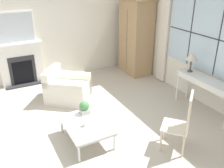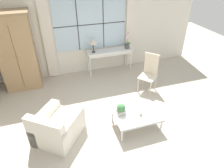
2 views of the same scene
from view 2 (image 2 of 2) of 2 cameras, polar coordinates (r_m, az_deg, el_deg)
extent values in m
plane|color=#BCB2A3|center=(4.72, 3.33, -12.57)|extent=(14.00, 14.00, 0.00)
cube|color=silver|center=(6.53, -6.10, 15.15)|extent=(7.20, 0.06, 2.80)
cube|color=silver|center=(6.45, -6.12, 16.55)|extent=(2.25, 0.01, 1.57)
cube|color=#2D2D33|center=(6.37, -9.80, 16.08)|extent=(0.02, 0.02, 1.57)
cube|color=#2D2D33|center=(6.53, -2.49, 16.91)|extent=(0.02, 0.02, 1.57)
cube|color=#2D2D33|center=(6.44, -6.11, 16.53)|extent=(2.25, 0.02, 0.02)
cube|color=silver|center=(6.37, -17.79, 12.15)|extent=(0.31, 0.06, 2.51)
cube|color=silver|center=(6.88, 5.29, 15.00)|extent=(0.31, 0.06, 2.51)
cube|color=tan|center=(6.22, -25.41, 7.97)|extent=(0.95, 0.62, 2.14)
cube|color=#977752|center=(5.90, -28.00, 17.63)|extent=(1.03, 0.68, 0.06)
cube|color=brown|center=(5.95, -25.51, 6.43)|extent=(0.01, 0.01, 1.80)
sphere|color=#997F4C|center=(5.93, -26.08, 6.68)|extent=(0.03, 0.03, 0.03)
sphere|color=#997F4C|center=(5.92, -25.14, 6.86)|extent=(0.03, 0.03, 0.03)
cube|color=white|center=(6.60, -0.71, 9.57)|extent=(1.49, 0.41, 0.03)
cube|color=white|center=(6.63, -0.71, 9.05)|extent=(1.43, 0.40, 0.10)
cylinder|color=white|center=(6.47, -6.25, 5.06)|extent=(0.04, 0.04, 0.74)
cylinder|color=white|center=(6.85, 5.42, 6.76)|extent=(0.04, 0.04, 0.74)
cylinder|color=white|center=(6.76, -6.88, 6.30)|extent=(0.04, 0.04, 0.74)
cylinder|color=white|center=(7.13, 4.38, 7.88)|extent=(0.04, 0.04, 0.74)
cylinder|color=#4C4742|center=(6.46, -5.28, 9.13)|extent=(0.12, 0.12, 0.02)
cylinder|color=#4C4742|center=(6.40, -5.35, 10.32)|extent=(0.04, 0.04, 0.27)
cone|color=beige|center=(6.32, -5.45, 12.13)|extent=(0.28, 0.28, 0.16)
cylinder|color=#4C4C51|center=(6.72, 4.32, 10.72)|extent=(0.16, 0.16, 0.15)
cylinder|color=#47844C|center=(6.63, 4.42, 12.84)|extent=(0.01, 0.01, 0.38)
cube|color=#47844C|center=(6.70, 4.74, 11.66)|extent=(0.15, 0.02, 0.09)
sphere|color=silver|center=(6.62, 4.16, 13.00)|extent=(0.09, 0.09, 0.09)
sphere|color=silver|center=(6.61, 4.42, 13.59)|extent=(0.09, 0.09, 0.09)
sphere|color=silver|center=(6.60, 4.67, 14.17)|extent=(0.09, 0.09, 0.09)
cube|color=silver|center=(4.55, -15.02, -12.13)|extent=(1.23, 1.25, 0.44)
cube|color=silver|center=(4.07, -18.78, -11.70)|extent=(0.76, 0.63, 0.34)
cube|color=silver|center=(4.66, -18.45, -10.40)|extent=(0.73, 0.87, 0.58)
cube|color=silver|center=(4.36, -11.60, -12.63)|extent=(0.73, 0.87, 0.58)
cube|color=beige|center=(5.78, 10.09, 1.96)|extent=(0.62, 0.62, 0.03)
cube|color=beige|center=(5.80, 11.13, 5.46)|extent=(0.29, 0.33, 0.59)
cube|color=beige|center=(5.66, 11.47, 8.31)|extent=(0.31, 0.35, 0.05)
cylinder|color=beige|center=(5.70, 10.91, -1.36)|extent=(0.04, 0.04, 0.43)
cylinder|color=beige|center=(5.80, 7.44, -0.30)|extent=(0.04, 0.04, 0.43)
cylinder|color=beige|center=(6.00, 12.24, 0.39)|extent=(0.04, 0.04, 0.43)
cylinder|color=beige|center=(6.10, 8.92, 1.37)|extent=(0.04, 0.04, 0.43)
cube|color=silver|center=(4.55, 7.06, -8.50)|extent=(1.03, 0.76, 0.03)
cube|color=beige|center=(4.57, 7.03, -8.81)|extent=(1.01, 0.74, 0.04)
cylinder|color=silver|center=(4.33, 2.91, -14.43)|extent=(0.04, 0.04, 0.35)
cylinder|color=silver|center=(4.65, 13.91, -11.45)|extent=(0.04, 0.04, 0.35)
cylinder|color=silver|center=(4.77, 0.12, -8.94)|extent=(0.04, 0.04, 0.35)
cylinder|color=silver|center=(5.07, 10.22, -6.64)|extent=(0.04, 0.04, 0.35)
cube|color=#BCB7AD|center=(4.48, 2.58, -7.93)|extent=(0.18, 0.18, 0.10)
sphere|color=#47844C|center=(4.41, 2.62, -6.78)|extent=(0.19, 0.19, 0.19)
cylinder|color=silver|center=(4.52, 8.08, -8.58)|extent=(0.11, 0.11, 0.01)
cylinder|color=white|center=(4.49, 8.13, -8.08)|extent=(0.08, 0.08, 0.09)
cylinder|color=black|center=(4.46, 8.18, -7.57)|extent=(0.00, 0.00, 0.01)
camera|label=1|loc=(5.44, 56.14, 14.51)|focal=40.00mm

